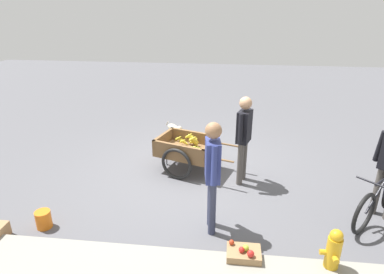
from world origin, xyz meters
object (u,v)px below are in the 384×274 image
object	(u,v)px
bicycle	(379,200)
fire_hydrant	(333,253)
mixed_fruit_crate	(243,257)
fruit_cart	(187,150)
plastic_bucket	(44,219)
vendor_person	(244,133)
bystander_person	(213,168)
dog	(174,128)

from	to	relation	value
bicycle	fire_hydrant	world-z (taller)	bicycle
fire_hydrant	mixed_fruit_crate	distance (m)	1.10
fruit_cart	plastic_bucket	distance (m)	2.86
vendor_person	bystander_person	world-z (taller)	bystander_person
dog	bystander_person	distance (m)	3.67
vendor_person	dog	bearing A→B (deg)	-50.36
fruit_cart	mixed_fruit_crate	size ratio (longest dim) A/B	4.10
bicycle	dog	bearing A→B (deg)	-38.14
bystander_person	bicycle	bearing A→B (deg)	-168.47
plastic_bucket	fire_hydrant	bearing A→B (deg)	173.32
dog	mixed_fruit_crate	size ratio (longest dim) A/B	1.18
vendor_person	mixed_fruit_crate	distance (m)	2.34
mixed_fruit_crate	plastic_bucket	bearing A→B (deg)	-8.21
plastic_bucket	mixed_fruit_crate	size ratio (longest dim) A/B	0.63
bicycle	dog	xyz separation A→B (m)	(3.68, -2.89, -0.08)
mixed_fruit_crate	bystander_person	xyz separation A→B (m)	(0.47, -0.69, 0.92)
vendor_person	plastic_bucket	bearing A→B (deg)	30.03
dog	vendor_person	bearing A→B (deg)	129.64
mixed_fruit_crate	bicycle	bearing A→B (deg)	-150.01
vendor_person	plastic_bucket	distance (m)	3.57
dog	bicycle	bearing A→B (deg)	141.86
bicycle	vendor_person	bearing A→B (deg)	-24.74
vendor_person	mixed_fruit_crate	xyz separation A→B (m)	(0.01, 2.17, -0.88)
bicycle	plastic_bucket	size ratio (longest dim) A/B	4.48
fruit_cart	bystander_person	xyz separation A→B (m)	(-0.60, 1.85, 0.60)
fruit_cart	fire_hydrant	bearing A→B (deg)	129.75
dog	plastic_bucket	bearing A→B (deg)	69.05
dog	mixed_fruit_crate	xyz separation A→B (m)	(-1.58, 4.10, -0.15)
vendor_person	mixed_fruit_crate	world-z (taller)	vendor_person
bicycle	fire_hydrant	bearing A→B (deg)	51.00
vendor_person	fire_hydrant	world-z (taller)	vendor_person
vendor_person	plastic_bucket	xyz separation A→B (m)	(3.00, 1.73, -0.86)
fruit_cart	bicycle	size ratio (longest dim) A/B	1.45
plastic_bucket	bystander_person	size ratio (longest dim) A/B	0.16
fire_hydrant	mixed_fruit_crate	size ratio (longest dim) A/B	1.52
vendor_person	mixed_fruit_crate	size ratio (longest dim) A/B	3.78
fire_hydrant	plastic_bucket	world-z (taller)	fire_hydrant
bicycle	bystander_person	size ratio (longest dim) A/B	0.73
mixed_fruit_crate	bystander_person	distance (m)	1.24
fruit_cart	bystander_person	size ratio (longest dim) A/B	1.06
dog	fire_hydrant	distance (m)	4.92
fire_hydrant	mixed_fruit_crate	bearing A→B (deg)	-2.40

